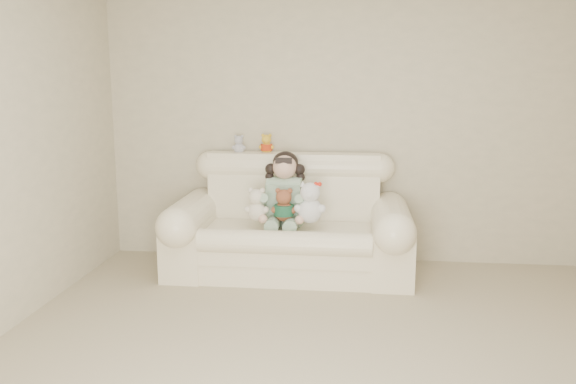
{
  "coord_description": "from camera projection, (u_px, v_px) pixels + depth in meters",
  "views": [
    {
      "loc": [
        0.07,
        -2.97,
        1.68
      ],
      "look_at": [
        -0.48,
        1.9,
        0.75
      ],
      "focal_mm": 36.81,
      "sensor_mm": 36.0,
      "label": 1
    }
  ],
  "objects": [
    {
      "name": "white_cat",
      "position": [
        310.0,
        198.0,
        4.94
      ],
      "size": [
        0.3,
        0.26,
        0.42
      ],
      "primitive_type": null,
      "rotation": [
        0.0,
        0.0,
        0.2
      ],
      "color": "white",
      "rests_on": "sofa"
    },
    {
      "name": "seated_child",
      "position": [
        285.0,
        188.0,
        5.17
      ],
      "size": [
        0.45,
        0.53,
        0.66
      ],
      "primitive_type": null,
      "rotation": [
        0.0,
        0.0,
        -0.11
      ],
      "color": "#2D6A38",
      "rests_on": "sofa"
    },
    {
      "name": "cream_teddy",
      "position": [
        257.0,
        201.0,
        5.01
      ],
      "size": [
        0.26,
        0.24,
        0.34
      ],
      "primitive_type": null,
      "rotation": [
        0.0,
        0.0,
        -0.39
      ],
      "color": "beige",
      "rests_on": "sofa"
    },
    {
      "name": "yellow_mini_bear",
      "position": [
        267.0,
        142.0,
        5.43
      ],
      "size": [
        0.17,
        0.15,
        0.22
      ],
      "primitive_type": null,
      "rotation": [
        0.0,
        0.0,
        -0.38
      ],
      "color": "gold",
      "rests_on": "sofa"
    },
    {
      "name": "brown_teddy",
      "position": [
        284.0,
        202.0,
        4.99
      ],
      "size": [
        0.26,
        0.22,
        0.34
      ],
      "primitive_type": null,
      "rotation": [
        0.0,
        0.0,
        -0.32
      ],
      "color": "brown",
      "rests_on": "sofa"
    },
    {
      "name": "grey_mini_plush",
      "position": [
        239.0,
        143.0,
        5.44
      ],
      "size": [
        0.15,
        0.13,
        0.21
      ],
      "primitive_type": null,
      "rotation": [
        0.0,
        0.0,
        0.21
      ],
      "color": "silver",
      "rests_on": "sofa"
    },
    {
      "name": "sofa",
      "position": [
        289.0,
        216.0,
        5.13
      ],
      "size": [
        2.1,
        0.95,
        1.03
      ],
      "primitive_type": null,
      "color": "#FFF7CD",
      "rests_on": "floor"
    },
    {
      "name": "wall_back",
      "position": [
        348.0,
        122.0,
        5.42
      ],
      "size": [
        4.5,
        0.0,
        4.5
      ],
      "primitive_type": "plane",
      "rotation": [
        1.57,
        0.0,
        0.0
      ],
      "color": "#B2AA8E",
      "rests_on": "ground"
    }
  ]
}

